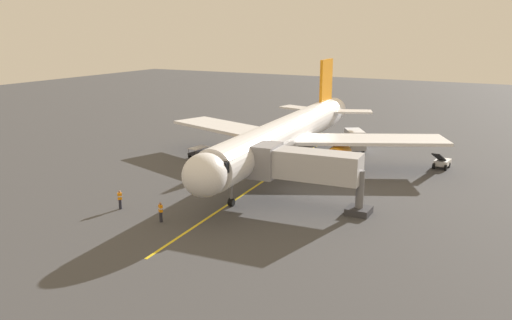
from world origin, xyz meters
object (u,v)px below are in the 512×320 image
(ground_crew_marshaller, at_px, (120,199))
(ground_crew_loader, at_px, (237,145))
(ground_crew_wing_walker, at_px, (161,212))
(belt_loader_near_nose, at_px, (442,162))
(box_truck_portside, at_px, (355,140))
(baggage_cart_starboard_side, at_px, (199,152))
(airplane, at_px, (286,135))
(jet_bridge, at_px, (298,165))

(ground_crew_marshaller, xyz_separation_m, ground_crew_loader, (2.03, -24.19, 0.00))
(ground_crew_loader, bearing_deg, ground_crew_wing_walker, 106.05)
(ground_crew_marshaller, distance_m, belt_loader_near_nose, 36.07)
(belt_loader_near_nose, bearing_deg, box_truck_portside, -19.27)
(ground_crew_marshaller, relative_size, ground_crew_wing_walker, 1.00)
(ground_crew_loader, xyz_separation_m, baggage_cart_starboard_side, (2.61, 4.96, -0.23))
(baggage_cart_starboard_side, bearing_deg, ground_crew_wing_walker, 116.04)
(airplane, height_order, belt_loader_near_nose, airplane)
(jet_bridge, relative_size, box_truck_portside, 2.32)
(airplane, xyz_separation_m, ground_crew_loader, (9.27, -5.10, -3.12))
(jet_bridge, relative_size, ground_crew_loader, 6.72)
(ground_crew_loader, relative_size, baggage_cart_starboard_side, 0.62)
(ground_crew_wing_walker, distance_m, belt_loader_near_nose, 33.79)
(belt_loader_near_nose, relative_size, baggage_cart_starboard_side, 1.69)
(ground_crew_wing_walker, height_order, belt_loader_near_nose, belt_loader_near_nose)
(box_truck_portside, bearing_deg, ground_crew_wing_walker, 79.63)
(ground_crew_wing_walker, height_order, ground_crew_loader, same)
(box_truck_portside, distance_m, baggage_cart_starboard_side, 20.38)
(ground_crew_marshaller, bearing_deg, box_truck_portside, -109.28)
(baggage_cart_starboard_side, bearing_deg, ground_crew_marshaller, 103.56)
(ground_crew_loader, xyz_separation_m, belt_loader_near_nose, (-24.78, -3.80, -0.17))
(box_truck_portside, relative_size, baggage_cart_starboard_side, 1.79)
(ground_crew_marshaller, height_order, baggage_cart_starboard_side, ground_crew_marshaller)
(airplane, relative_size, jet_bridge, 3.51)
(ground_crew_marshaller, distance_m, box_truck_portside, 33.93)
(ground_crew_wing_walker, xyz_separation_m, box_truck_portside, (-6.02, -32.90, 0.50))
(jet_bridge, xyz_separation_m, ground_crew_wing_walker, (8.24, 9.10, -2.88))
(ground_crew_wing_walker, bearing_deg, box_truck_portside, -100.37)
(airplane, xyz_separation_m, ground_crew_marshaller, (7.24, 19.08, -3.12))
(belt_loader_near_nose, bearing_deg, airplane, 29.85)
(ground_crew_wing_walker, relative_size, baggage_cart_starboard_side, 0.62)
(airplane, xyz_separation_m, box_truck_portside, (-3.96, -12.94, -2.62))
(ground_crew_loader, distance_m, belt_loader_near_nose, 25.07)
(airplane, relative_size, ground_crew_loader, 23.60)
(airplane, bearing_deg, ground_crew_loader, -28.85)
(ground_crew_wing_walker, bearing_deg, airplane, -95.89)
(ground_crew_marshaller, distance_m, ground_crew_loader, 24.27)
(airplane, relative_size, ground_crew_marshaller, 23.60)
(baggage_cart_starboard_side, bearing_deg, ground_crew_loader, -117.73)
(ground_crew_marshaller, xyz_separation_m, belt_loader_near_nose, (-22.76, -27.98, -0.17))
(ground_crew_loader, distance_m, baggage_cart_starboard_side, 5.61)
(airplane, xyz_separation_m, baggage_cart_starboard_side, (11.88, -0.14, -3.35))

